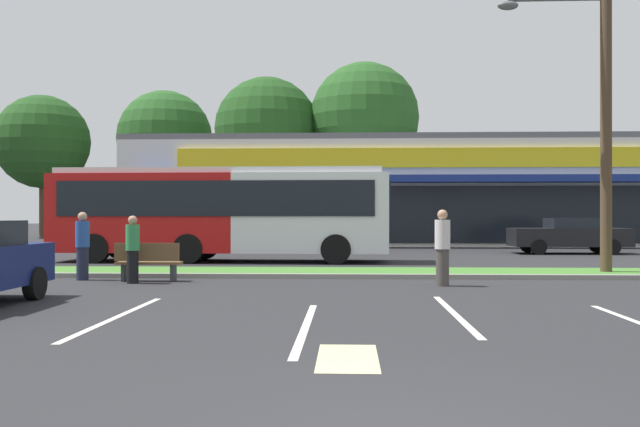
{
  "coord_description": "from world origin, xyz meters",
  "views": [
    {
      "loc": [
        -0.46,
        -5.13,
        1.65
      ],
      "look_at": [
        -1.39,
        18.1,
        1.68
      ],
      "focal_mm": 39.11,
      "sensor_mm": 36.0,
      "label": 1
    }
  ],
  "objects_px": {
    "city_bus": "(222,211)",
    "car_1": "(569,235)",
    "pedestrian_near_bench": "(83,246)",
    "bus_stop_bench": "(148,261)",
    "pedestrian_mid": "(442,248)",
    "utility_pole": "(601,70)",
    "pedestrian_by_pole": "(133,249)"
  },
  "relations": [
    {
      "from": "car_1",
      "to": "pedestrian_near_bench",
      "type": "height_order",
      "value": "pedestrian_near_bench"
    },
    {
      "from": "city_bus",
      "to": "pedestrian_mid",
      "type": "height_order",
      "value": "city_bus"
    },
    {
      "from": "utility_pole",
      "to": "pedestrian_by_pole",
      "type": "relative_size",
      "value": 6.37
    },
    {
      "from": "bus_stop_bench",
      "to": "pedestrian_mid",
      "type": "relative_size",
      "value": 0.91
    },
    {
      "from": "city_bus",
      "to": "pedestrian_near_bench",
      "type": "relative_size",
      "value": 6.87
    },
    {
      "from": "city_bus",
      "to": "pedestrian_by_pole",
      "type": "bearing_deg",
      "value": -93.67
    },
    {
      "from": "city_bus",
      "to": "pedestrian_by_pole",
      "type": "distance_m",
      "value": 7.84
    },
    {
      "from": "utility_pole",
      "to": "car_1",
      "type": "distance_m",
      "value": 11.97
    },
    {
      "from": "pedestrian_by_pole",
      "to": "pedestrian_mid",
      "type": "height_order",
      "value": "pedestrian_mid"
    },
    {
      "from": "pedestrian_by_pole",
      "to": "pedestrian_mid",
      "type": "relative_size",
      "value": 0.92
    },
    {
      "from": "utility_pole",
      "to": "bus_stop_bench",
      "type": "xyz_separation_m",
      "value": [
        -11.69,
        -1.99,
        -5.01
      ]
    },
    {
      "from": "car_1",
      "to": "pedestrian_mid",
      "type": "xyz_separation_m",
      "value": [
        -7.13,
        -13.49,
        0.1
      ]
    },
    {
      "from": "city_bus",
      "to": "pedestrian_by_pole",
      "type": "height_order",
      "value": "city_bus"
    },
    {
      "from": "pedestrian_near_bench",
      "to": "car_1",
      "type": "bearing_deg",
      "value": -142.84
    },
    {
      "from": "city_bus",
      "to": "bus_stop_bench",
      "type": "relative_size",
      "value": 7.35
    },
    {
      "from": "car_1",
      "to": "pedestrian_near_bench",
      "type": "bearing_deg",
      "value": 37.8
    },
    {
      "from": "car_1",
      "to": "pedestrian_by_pole",
      "type": "height_order",
      "value": "pedestrian_by_pole"
    },
    {
      "from": "city_bus",
      "to": "bus_stop_bench",
      "type": "height_order",
      "value": "city_bus"
    },
    {
      "from": "city_bus",
      "to": "pedestrian_mid",
      "type": "xyz_separation_m",
      "value": [
        6.61,
        -8.07,
        -0.88
      ]
    },
    {
      "from": "city_bus",
      "to": "car_1",
      "type": "xyz_separation_m",
      "value": [
        13.73,
        5.42,
        -0.98
      ]
    },
    {
      "from": "pedestrian_near_bench",
      "to": "pedestrian_mid",
      "type": "bearing_deg",
      "value": 172.3
    },
    {
      "from": "car_1",
      "to": "pedestrian_near_bench",
      "type": "relative_size",
      "value": 2.79
    },
    {
      "from": "pedestrian_mid",
      "to": "car_1",
      "type": "bearing_deg",
      "value": -11.0
    },
    {
      "from": "bus_stop_bench",
      "to": "pedestrian_mid",
      "type": "bearing_deg",
      "value": 173.55
    },
    {
      "from": "bus_stop_bench",
      "to": "pedestrian_by_pole",
      "type": "height_order",
      "value": "pedestrian_by_pole"
    },
    {
      "from": "pedestrian_by_pole",
      "to": "pedestrian_mid",
      "type": "xyz_separation_m",
      "value": [
        7.33,
        -0.32,
        0.07
      ]
    },
    {
      "from": "bus_stop_bench",
      "to": "pedestrian_by_pole",
      "type": "relative_size",
      "value": 0.99
    },
    {
      "from": "bus_stop_bench",
      "to": "car_1",
      "type": "relative_size",
      "value": 0.33
    },
    {
      "from": "pedestrian_mid",
      "to": "pedestrian_near_bench",
      "type": "bearing_deg",
      "value": 99.78
    },
    {
      "from": "pedestrian_mid",
      "to": "utility_pole",
      "type": "bearing_deg",
      "value": -41.88
    },
    {
      "from": "bus_stop_bench",
      "to": "pedestrian_by_pole",
      "type": "bearing_deg",
      "value": 63.82
    },
    {
      "from": "bus_stop_bench",
      "to": "pedestrian_near_bench",
      "type": "relative_size",
      "value": 0.94
    }
  ]
}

